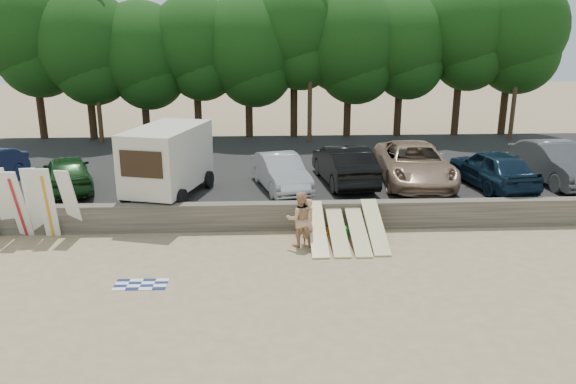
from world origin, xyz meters
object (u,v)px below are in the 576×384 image
car_5 (492,168)px  beachgoer_a (307,222)px  car_4 (414,164)px  car_2 (281,172)px  box_trailer (167,158)px  car_1 (68,173)px  beachgoer_b (300,219)px  cooler (345,232)px  car_3 (344,164)px  car_6 (556,163)px

car_5 → beachgoer_a: car_5 is taller
car_4 → car_5: 3.15m
car_2 → car_4: car_4 is taller
box_trailer → car_1: box_trailer is taller
beachgoer_b → cooler: 2.02m
box_trailer → cooler: box_trailer is taller
car_5 → beachgoer_a: 9.12m
car_2 → cooler: 4.42m
car_2 → box_trailer: bearing=175.0°
car_4 → car_1: bearing=-174.4°
beachgoer_a → car_4: bearing=-172.9°
beachgoer_b → car_4: bearing=-140.2°
car_3 → beachgoer_b: car_3 is taller
car_3 → box_trailer: bearing=5.0°
car_4 → car_5: (3.03, -0.88, -0.03)m
car_3 → car_5: 6.08m
car_1 → beachgoer_b: (9.11, -4.76, -0.49)m
cooler → car_6: bearing=4.5°
beachgoer_a → car_6: bearing=165.0°
box_trailer → car_5: (13.15, 0.53, -0.72)m
box_trailer → car_4: bearing=23.7°
car_2 → cooler: car_2 is taller
car_6 → beachgoer_a: car_6 is taller
car_6 → beachgoer_b: (-11.26, -4.98, -0.61)m
car_4 → beachgoer_a: (-4.97, -5.20, -0.72)m
car_2 → cooler: (2.13, -3.66, -1.26)m
car_6 → car_1: bearing=177.6°
box_trailer → beachgoer_b: 6.36m
car_5 → car_6: bearing=-177.5°
box_trailer → car_3: bearing=27.2°
box_trailer → car_5: box_trailer is taller
cooler → box_trailer: bearing=136.7°
car_1 → car_2: (8.63, -0.25, -0.02)m
car_1 → car_5: size_ratio=0.92×
car_2 → beachgoer_b: size_ratio=2.28×
car_4 → cooler: bearing=-125.3°
car_6 → beachgoer_b: bearing=-159.2°
box_trailer → beachgoer_a: (5.15, -3.79, -1.41)m
car_5 → car_3: bearing=-17.6°
car_6 → box_trailer: bearing=-179.0°
car_1 → beachgoer_b: 10.29m
box_trailer → beachgoer_b: bearing=-22.3°
box_trailer → car_1: (-4.20, 0.92, -0.78)m
cooler → car_2: bearing=101.4°
car_4 → car_5: bearing=-12.5°
car_1 → car_2: size_ratio=1.00×
car_1 → beachgoer_b: size_ratio=2.28×
beachgoer_b → cooler: beachgoer_b is taller
box_trailer → cooler: bearing=-8.8°
car_4 → beachgoer_b: (-5.21, -5.25, -0.59)m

